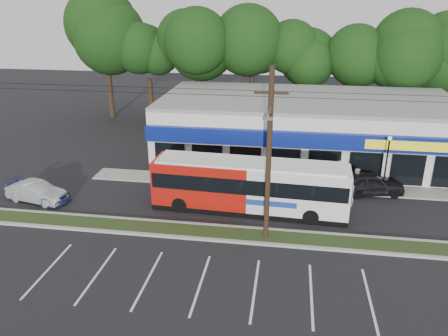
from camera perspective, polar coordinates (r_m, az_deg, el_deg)
ground at (r=25.65m, az=-1.49°, el=-9.67°), size 120.00×120.00×0.00m
grass_strip at (r=26.47m, az=-1.11°, el=-8.46°), size 40.00×1.60×0.12m
curb_south at (r=25.74m, az=-1.43°, el=-9.36°), size 40.00×0.25×0.14m
curb_north at (r=27.19m, az=-0.80°, el=-7.56°), size 40.00×0.25×0.14m
sidewalk at (r=33.35m, az=9.77°, el=-2.26°), size 32.00×2.20×0.10m
strip_mall at (r=39.03m, az=10.67°, el=5.23°), size 25.00×12.55×5.30m
utility_pole at (r=23.89m, az=5.48°, el=2.19°), size 50.00×2.77×10.00m
lamp_post at (r=32.96m, az=20.52°, el=1.26°), size 0.30×0.30×4.25m
tree_line at (r=47.88m, az=9.03°, el=15.29°), size 46.76×6.76×11.83m
metrobus at (r=28.60m, az=3.36°, el=-2.20°), size 12.85×3.32×3.42m
car_dark at (r=32.99m, az=18.52°, el=-1.92°), size 5.03×2.71×1.63m
car_silver at (r=32.89m, az=-23.30°, el=-2.89°), size 4.43×2.26×1.39m
car_blue at (r=33.02m, az=-23.09°, el=-2.82°), size 4.86×2.76×1.33m
pedestrian_a at (r=30.60m, az=16.21°, el=-3.52°), size 0.69×0.67×1.59m
pedestrian_b at (r=32.92m, az=16.84°, el=-1.54°), size 1.11×0.99×1.87m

